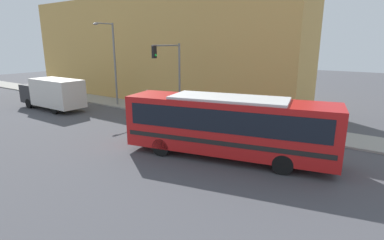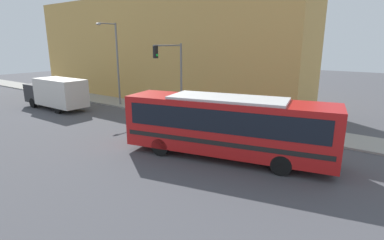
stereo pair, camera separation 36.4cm
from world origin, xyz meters
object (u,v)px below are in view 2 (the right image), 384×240
Objects in this scene: fire_hydrant at (230,119)px; parking_meter at (203,109)px; street_lamp at (115,58)px; traffic_light_pole at (173,68)px; city_bus at (227,123)px; delivery_truck at (56,92)px; pedestrian_near_corner at (150,98)px.

fire_hydrant is 0.64× the size of parking_meter.
street_lamp is (-0.02, 12.57, 4.11)m from fire_hydrant.
traffic_light_pole is 3.96m from parking_meter.
city_bus is 1.53× the size of delivery_truck.
traffic_light_pole is at bearing 44.59° from city_bus.
traffic_light_pole is at bearing -72.83° from delivery_truck.
pedestrian_near_corner is at bearing 47.51° from city_bus.
parking_meter is at bearing -71.98° from delivery_truck.
city_bus is 1.92× the size of traffic_light_pole.
pedestrian_near_corner is at bearing -48.98° from delivery_truck.
parking_meter is at bearing -67.86° from traffic_light_pole.
pedestrian_near_corner is at bearing 79.70° from parking_meter.
traffic_light_pole is at bearing -96.48° from street_lamp.
parking_meter is at bearing -100.30° from pedestrian_near_corner.
street_lamp is (-0.02, 10.08, 3.67)m from parking_meter.
parking_meter reaches higher than fire_hydrant.
parking_meter is 0.76× the size of pedestrian_near_corner.
street_lamp is 4.74× the size of pedestrian_near_corner.
traffic_light_pole reaches higher than city_bus.
fire_hydrant is 9.57m from pedestrian_near_corner.
pedestrian_near_corner is at bearing -67.44° from street_lamp.
pedestrian_near_corner reaches higher than parking_meter.
fire_hydrant is 0.49× the size of pedestrian_near_corner.
delivery_truck reaches higher than parking_meter.
street_lamp reaches higher than delivery_truck.
city_bus is 6.91× the size of pedestrian_near_corner.
traffic_light_pole reaches higher than fire_hydrant.
delivery_truck is at bearing 105.35° from fire_hydrant.
city_bus is 9.45m from traffic_light_pole.
traffic_light_pole is (-0.91, 4.72, 3.59)m from fire_hydrant.
parking_meter is at bearing 90.00° from fire_hydrant.
pedestrian_near_corner is (1.29, -3.09, -3.69)m from street_lamp.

